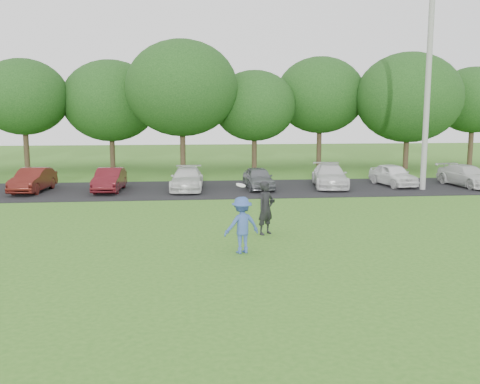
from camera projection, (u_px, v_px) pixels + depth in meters
name	position (u px, v px, depth m)	size (l,w,h in m)	color
ground	(253.00, 257.00, 14.86)	(100.00, 100.00, 0.00)	#357120
parking_lot	(221.00, 189.00, 27.64)	(32.00, 6.50, 0.03)	black
utility_pole	(428.00, 82.00, 26.57)	(0.28, 0.28, 10.91)	gray
frisbee_player	(242.00, 225.00, 15.19)	(1.18, 0.90, 2.02)	#36529A
camera_bystander	(266.00, 208.00, 17.48)	(0.76, 0.73, 1.75)	black
parked_cars	(229.00, 178.00, 27.46)	(28.24, 4.58, 1.24)	#491013
tree_row	(233.00, 98.00, 36.65)	(42.39, 9.85, 8.64)	#38281C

